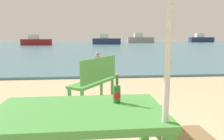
{
  "coord_description": "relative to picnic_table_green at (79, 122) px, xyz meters",
  "views": [
    {
      "loc": [
        -0.96,
        -1.59,
        1.35
      ],
      "look_at": [
        -0.54,
        3.0,
        0.6
      ],
      "focal_mm": 33.25,
      "sensor_mm": 36.0,
      "label": 1
    }
  ],
  "objects": [
    {
      "name": "boat_tanker",
      "position": [
        -7.99,
        29.2,
        -0.03
      ],
      "size": [
        4.16,
        1.14,
        1.51
      ],
      "color": "maroon",
      "rests_on": "sea_water"
    },
    {
      "name": "beer_bottle_amber",
      "position": [
        0.33,
        0.15,
        0.2
      ],
      "size": [
        0.07,
        0.07,
        0.26
      ],
      "color": "#2D662D",
      "rests_on": "picnic_table_green"
    },
    {
      "name": "swimmer_person",
      "position": [
        0.36,
        9.82,
        -0.41
      ],
      "size": [
        0.34,
        0.34,
        0.41
      ],
      "color": "tan",
      "rests_on": "sea_water"
    },
    {
      "name": "boat_sailboat",
      "position": [
        9.57,
        39.53,
        0.11
      ],
      "size": [
        5.21,
        1.42,
        1.89
      ],
      "color": "gray",
      "rests_on": "sea_water"
    },
    {
      "name": "sea_water",
      "position": [
        1.08,
        29.95,
        -0.61
      ],
      "size": [
        120.0,
        50.0,
        0.08
      ],
      "primitive_type": "cube",
      "color": "teal",
      "rests_on": "ground_plane"
    },
    {
      "name": "picnic_table_green",
      "position": [
        0.0,
        0.0,
        0.0
      ],
      "size": [
        1.4,
        0.8,
        0.76
      ],
      "color": "#4C9E47",
      "rests_on": "ground_plane"
    },
    {
      "name": "boat_ferry",
      "position": [
        23.55,
        41.84,
        0.1
      ],
      "size": [
        5.13,
        1.4,
        1.87
      ],
      "color": "navy",
      "rests_on": "sea_water"
    },
    {
      "name": "boat_fishing_trawler",
      "position": [
        2.24,
        32.01,
        0.02
      ],
      "size": [
        4.49,
        1.23,
        1.63
      ],
      "color": "navy",
      "rests_on": "sea_water"
    },
    {
      "name": "bench_green_left",
      "position": [
        0.17,
        2.35,
        -0.11
      ],
      "size": [
        0.96,
        1.2,
        0.95
      ],
      "color": "#4C9E47",
      "rests_on": "ground_plane"
    }
  ]
}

